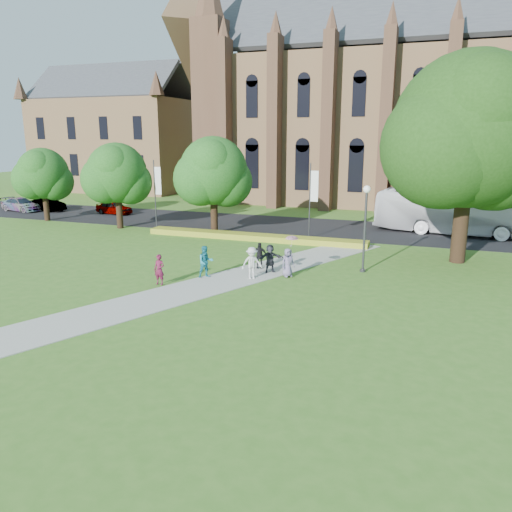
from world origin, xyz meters
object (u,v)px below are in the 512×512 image
at_px(streetlamp, 365,218).
at_px(car_0, 114,207).
at_px(large_tree, 470,131).
at_px(tour_coach, 457,212).
at_px(car_2, 21,205).
at_px(pedestrian_0, 159,270).
at_px(car_1, 48,204).

bearing_deg(streetlamp, car_0, 153.15).
height_order(large_tree, tour_coach, large_tree).
bearing_deg(large_tree, car_2, 169.71).
height_order(streetlamp, car_2, streetlamp).
bearing_deg(large_tree, pedestrian_0, -144.77).
xyz_separation_m(tour_coach, car_2, (-44.27, -1.90, -1.14)).
xyz_separation_m(tour_coach, pedestrian_0, (-15.90, -21.02, -0.97)).
height_order(car_0, car_1, car_1).
xyz_separation_m(large_tree, car_2, (-44.10, 8.01, -7.64)).
relative_size(streetlamp, tour_coach, 0.40).
bearing_deg(car_1, car_2, 127.81).
bearing_deg(streetlamp, car_2, 162.04).
relative_size(streetlamp, car_2, 1.07).
xyz_separation_m(streetlamp, car_1, (-35.95, 13.69, -2.55)).
relative_size(car_2, pedestrian_0, 2.86).
bearing_deg(tour_coach, car_2, 99.43).
bearing_deg(streetlamp, car_1, 159.14).
distance_m(streetlamp, pedestrian_0, 12.42).
bearing_deg(car_0, car_1, 102.07).
height_order(tour_coach, car_1, tour_coach).
relative_size(large_tree, car_1, 2.99).
distance_m(large_tree, car_0, 35.39).
bearing_deg(tour_coach, pedestrian_0, 149.87).
relative_size(large_tree, pedestrian_0, 7.74).
xyz_separation_m(large_tree, tour_coach, (0.16, 9.91, -6.50)).
distance_m(large_tree, pedestrian_0, 20.66).
relative_size(car_1, car_2, 0.90).
xyz_separation_m(tour_coach, car_0, (-33.38, -0.38, -1.15)).
bearing_deg(streetlamp, tour_coach, 68.54).
distance_m(streetlamp, large_tree, 8.73).
height_order(streetlamp, large_tree, large_tree).
xyz_separation_m(large_tree, car_1, (-41.45, 9.19, -7.62)).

